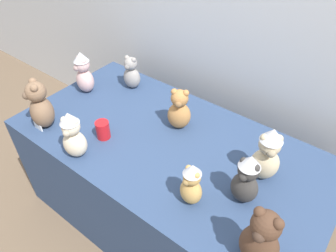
{
  "coord_description": "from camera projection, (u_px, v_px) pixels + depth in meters",
  "views": [
    {
      "loc": [
        0.81,
        -0.8,
        2.01
      ],
      "look_at": [
        0.0,
        0.25,
        0.88
      ],
      "focal_mm": 33.59,
      "sensor_mm": 36.0,
      "label": 1
    }
  ],
  "objects": [
    {
      "name": "teddy_bear_sand",
      "position": [
        267.0,
        155.0,
        1.52
      ],
      "size": [
        0.19,
        0.18,
        0.32
      ],
      "rotation": [
        0.0,
        0.0,
        0.58
      ],
      "color": "#CCB78E",
      "rests_on": "display_table"
    },
    {
      "name": "name_card_front_left",
      "position": [
        38.0,
        126.0,
        1.89
      ],
      "size": [
        0.07,
        0.01,
        0.05
      ],
      "primitive_type": "cube",
      "rotation": [
        0.0,
        0.0,
        -0.03
      ],
      "color": "white",
      "rests_on": "display_table"
    },
    {
      "name": "display_table",
      "position": [
        168.0,
        184.0,
        2.07
      ],
      "size": [
        1.86,
        0.96,
        0.76
      ],
      "primitive_type": "cube",
      "color": "navy",
      "rests_on": "ground_plane"
    },
    {
      "name": "teddy_bear_blush",
      "position": [
        84.0,
        73.0,
        2.12
      ],
      "size": [
        0.15,
        0.14,
        0.3
      ],
      "rotation": [
        0.0,
        0.0,
        -0.2
      ],
      "color": "beige",
      "rests_on": "display_table"
    },
    {
      "name": "teddy_bear_mocha",
      "position": [
        40.0,
        106.0,
        1.84
      ],
      "size": [
        0.21,
        0.2,
        0.31
      ],
      "rotation": [
        0.0,
        0.0,
        -0.5
      ],
      "color": "#7F6047",
      "rests_on": "display_table"
    },
    {
      "name": "party_cup_red",
      "position": [
        103.0,
        130.0,
        1.82
      ],
      "size": [
        0.08,
        0.08,
        0.11
      ],
      "primitive_type": "cylinder",
      "color": "red",
      "rests_on": "display_table"
    },
    {
      "name": "teddy_bear_ash",
      "position": [
        131.0,
        73.0,
        2.18
      ],
      "size": [
        0.13,
        0.12,
        0.24
      ],
      "rotation": [
        0.0,
        0.0,
        0.09
      ],
      "color": "gray",
      "rests_on": "display_table"
    },
    {
      "name": "teddy_bear_cocoa",
      "position": [
        261.0,
        239.0,
        1.2
      ],
      "size": [
        0.16,
        0.14,
        0.31
      ],
      "rotation": [
        0.0,
        0.0,
        -0.06
      ],
      "color": "#4C3323",
      "rests_on": "display_table"
    },
    {
      "name": "teddy_bear_cream",
      "position": [
        73.0,
        135.0,
        1.65
      ],
      "size": [
        0.16,
        0.15,
        0.29
      ],
      "rotation": [
        0.0,
        0.0,
        0.33
      ],
      "color": "beige",
      "rests_on": "display_table"
    },
    {
      "name": "teddy_bear_charcoal",
      "position": [
        246.0,
        179.0,
        1.43
      ],
      "size": [
        0.14,
        0.12,
        0.29
      ],
      "rotation": [
        0.0,
        0.0,
        -0.08
      ],
      "color": "#383533",
      "rests_on": "display_table"
    },
    {
      "name": "ground_plane",
      "position": [
        146.0,
        242.0,
        2.16
      ],
      "size": [
        10.0,
        10.0,
        0.0
      ],
      "primitive_type": "plane",
      "color": "brown"
    },
    {
      "name": "teddy_bear_caramel",
      "position": [
        179.0,
        110.0,
        1.84
      ],
      "size": [
        0.18,
        0.17,
        0.27
      ],
      "rotation": [
        0.0,
        0.0,
        0.48
      ],
      "color": "#B27A42",
      "rests_on": "display_table"
    },
    {
      "name": "wall_back",
      "position": [
        241.0,
        12.0,
        1.91
      ],
      "size": [
        7.0,
        0.08,
        2.6
      ],
      "primitive_type": "cube",
      "color": "silver",
      "rests_on": "ground_plane"
    },
    {
      "name": "teddy_bear_honey",
      "position": [
        191.0,
        184.0,
        1.43
      ],
      "size": [
        0.13,
        0.11,
        0.25
      ],
      "rotation": [
        0.0,
        0.0,
        -0.19
      ],
      "color": "tan",
      "rests_on": "display_table"
    }
  ]
}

